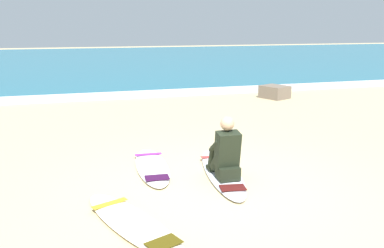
{
  "coord_description": "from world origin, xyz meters",
  "views": [
    {
      "loc": [
        -1.87,
        -5.14,
        2.33
      ],
      "look_at": [
        0.15,
        1.8,
        0.55
      ],
      "focal_mm": 37.95,
      "sensor_mm": 36.0,
      "label": 1
    }
  ],
  "objects": [
    {
      "name": "breaking_foam",
      "position": [
        0.0,
        8.24,
        0.06
      ],
      "size": [
        80.0,
        0.9,
        0.11
      ],
      "primitive_type": "cube",
      "color": "white",
      "rests_on": "ground"
    },
    {
      "name": "surfboard_spare_far",
      "position": [
        -0.73,
        1.17,
        0.04
      ],
      "size": [
        0.64,
        1.97,
        0.08
      ],
      "color": "white",
      "rests_on": "ground"
    },
    {
      "name": "surfer_seated",
      "position": [
        0.24,
        0.31,
        0.44
      ],
      "size": [
        0.37,
        0.7,
        0.95
      ],
      "color": "black",
      "rests_on": "surfboard_main"
    },
    {
      "name": "sea",
      "position": [
        0.0,
        21.94,
        0.05
      ],
      "size": [
        80.0,
        28.0,
        0.1
      ],
      "primitive_type": "cube",
      "color": "teal",
      "rests_on": "ground"
    },
    {
      "name": "shoreline_rock",
      "position": [
        4.34,
        6.6,
        0.2
      ],
      "size": [
        0.95,
        1.01,
        0.4
      ],
      "primitive_type": "cube",
      "rotation": [
        0.0,
        0.0,
        1.98
      ],
      "color": "#756656",
      "rests_on": "ground"
    },
    {
      "name": "surfboard_spare_near",
      "position": [
        -1.32,
        -0.72,
        0.04
      ],
      "size": [
        1.26,
        2.12,
        0.08
      ],
      "color": "#EFE5C6",
      "rests_on": "ground"
    },
    {
      "name": "surfboard_main",
      "position": [
        0.3,
        0.6,
        0.04
      ],
      "size": [
        0.86,
        2.39,
        0.08
      ],
      "color": "silver",
      "rests_on": "ground"
    },
    {
      "name": "ground_plane",
      "position": [
        0.0,
        0.0,
        0.0
      ],
      "size": [
        80.0,
        80.0,
        0.0
      ],
      "primitive_type": "plane",
      "color": "#CCB584"
    }
  ]
}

